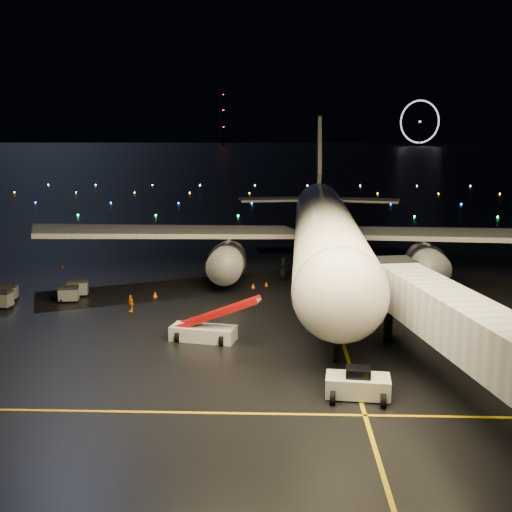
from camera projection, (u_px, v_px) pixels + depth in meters
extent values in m
plane|color=black|center=(266.00, 163.00, 341.23)|extent=(2000.00, 2000.00, 0.00)
cube|color=#E5B508|center=(331.00, 302.00, 61.16)|extent=(0.25, 80.00, 0.02)
cube|color=#E5B508|center=(71.00, 411.00, 37.23)|extent=(60.00, 0.25, 0.02)
cube|color=silver|center=(358.00, 382.00, 39.12)|extent=(4.09, 2.44, 1.86)
imported|color=orange|center=(131.00, 303.00, 57.70)|extent=(0.89, 0.93, 1.56)
cone|color=#E65D10|center=(253.00, 286.00, 66.66)|extent=(0.53, 0.53, 0.48)
cone|color=#E65D10|center=(266.00, 284.00, 67.48)|extent=(0.44, 0.44, 0.47)
cone|color=#E65D10|center=(155.00, 294.00, 62.98)|extent=(0.60, 0.60, 0.53)
cone|color=#E65D10|center=(62.00, 266.00, 76.61)|extent=(0.50, 0.50, 0.45)
cylinder|color=black|center=(224.00, 119.00, 768.98)|extent=(1.80, 1.80, 64.00)
cube|color=slate|center=(77.00, 287.00, 63.32)|extent=(2.23, 1.77, 1.69)
cube|color=slate|center=(69.00, 294.00, 61.16)|extent=(1.99, 1.55, 1.53)
cube|color=slate|center=(0.00, 299.00, 58.93)|extent=(2.07, 1.50, 1.70)
cube|color=slate|center=(8.00, 292.00, 61.91)|extent=(2.01, 1.57, 1.54)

